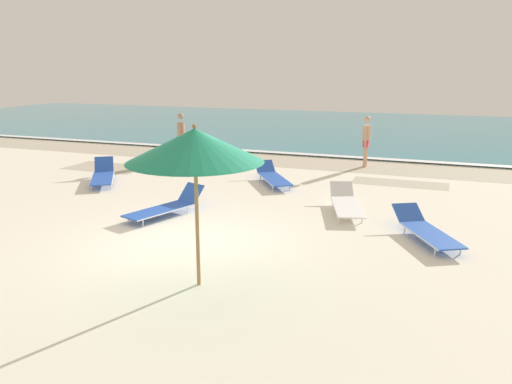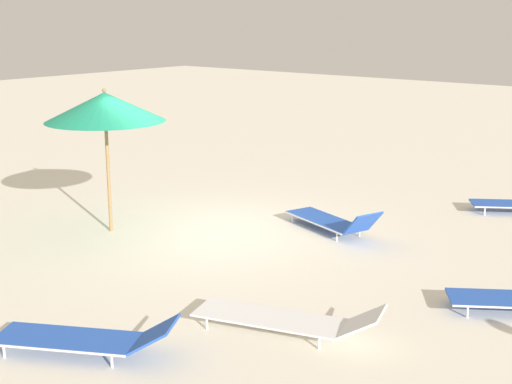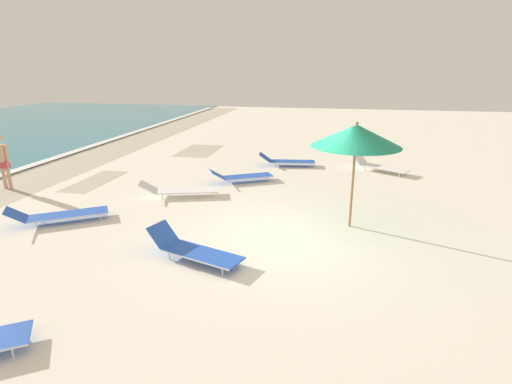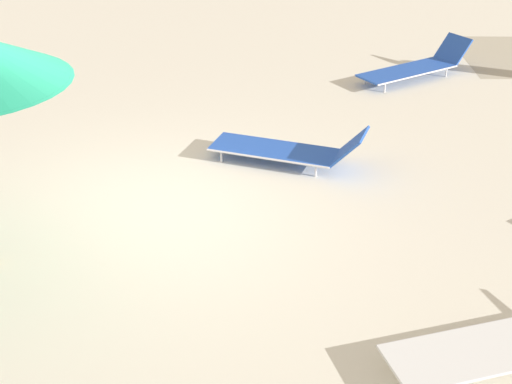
{
  "view_description": "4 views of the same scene",
  "coord_description": "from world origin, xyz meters",
  "px_view_note": "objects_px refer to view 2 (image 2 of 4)",
  "views": [
    {
      "loc": [
        4.42,
        -8.05,
        3.42
      ],
      "look_at": [
        1.02,
        1.08,
        0.96
      ],
      "focal_mm": 35.0,
      "sensor_mm": 36.0,
      "label": 1
    },
    {
      "loc": [
        8.95,
        8.46,
        3.85
      ],
      "look_at": [
        -0.11,
        1.13,
        0.92
      ],
      "focal_mm": 50.0,
      "sensor_mm": 36.0,
      "label": 2
    },
    {
      "loc": [
        -8.53,
        -0.94,
        3.81
      ],
      "look_at": [
        0.54,
        0.89,
        0.88
      ],
      "focal_mm": 28.0,
      "sensor_mm": 36.0,
      "label": 3
    },
    {
      "loc": [
        7.24,
        1.46,
        4.23
      ],
      "look_at": [
        0.72,
        1.36,
        0.75
      ],
      "focal_mm": 50.0,
      "sensor_mm": 36.0,
      "label": 4
    }
  ],
  "objects_px": {
    "beach_umbrella": "(105,107)",
    "sun_lounger_near_water_right": "(333,221)",
    "sun_lounger_mid_beach_pair_a": "(85,338)",
    "sun_lounger_mid_beach_solo": "(287,318)"
  },
  "relations": [
    {
      "from": "beach_umbrella",
      "to": "sun_lounger_near_water_right",
      "type": "height_order",
      "value": "beach_umbrella"
    },
    {
      "from": "sun_lounger_near_water_right",
      "to": "beach_umbrella",
      "type": "bearing_deg",
      "value": -33.63
    },
    {
      "from": "beach_umbrella",
      "to": "sun_lounger_mid_beach_pair_a",
      "type": "distance_m",
      "value": 5.29
    },
    {
      "from": "sun_lounger_near_water_right",
      "to": "sun_lounger_mid_beach_solo",
      "type": "relative_size",
      "value": 0.89
    },
    {
      "from": "sun_lounger_near_water_right",
      "to": "sun_lounger_mid_beach_solo",
      "type": "height_order",
      "value": "sun_lounger_near_water_right"
    },
    {
      "from": "sun_lounger_near_water_right",
      "to": "sun_lounger_mid_beach_pair_a",
      "type": "xyz_separation_m",
      "value": [
        5.8,
        0.37,
        -0.01
      ]
    },
    {
      "from": "beach_umbrella",
      "to": "sun_lounger_mid_beach_pair_a",
      "type": "xyz_separation_m",
      "value": [
        3.34,
        3.55,
        -2.05
      ]
    },
    {
      "from": "sun_lounger_near_water_right",
      "to": "sun_lounger_mid_beach_solo",
      "type": "bearing_deg",
      "value": 44.1
    },
    {
      "from": "beach_umbrella",
      "to": "sun_lounger_mid_beach_solo",
      "type": "distance_m",
      "value": 5.63
    },
    {
      "from": "sun_lounger_mid_beach_pair_a",
      "to": "sun_lounger_mid_beach_solo",
      "type": "bearing_deg",
      "value": 113.2
    }
  ]
}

